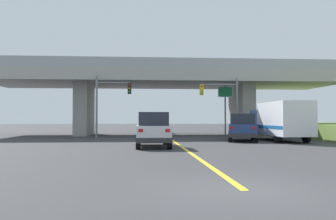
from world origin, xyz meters
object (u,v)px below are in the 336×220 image
Objects in this scene: traffic_signal_nearside at (224,99)px; highway_sign at (225,99)px; box_truck at (280,120)px; suv_lead at (153,130)px; suv_crossing at (242,127)px; sedan_oncoming at (155,124)px; traffic_signal_farside at (109,98)px.

traffic_signal_nearside reaches higher than highway_sign.
suv_lead is at bearing -152.55° from box_truck.
suv_crossing is at bearing -89.56° from traffic_signal_nearside.
highway_sign is at bearing -46.68° from sedan_oncoming.
traffic_signal_nearside is at bearing -105.68° from highway_sign.
suv_crossing is 2.92m from box_truck.
box_truck is 17.85m from sedan_oncoming.
suv_lead is 0.87× the size of traffic_signal_nearside.
sedan_oncoming is 11.04m from traffic_signal_farside.
box_truck is at bearing -75.79° from highway_sign.
traffic_signal_farside is at bearing -179.46° from traffic_signal_nearside.
suv_crossing is at bearing 177.57° from box_truck.
suv_lead is 0.95× the size of suv_crossing.
sedan_oncoming is at bearing 87.58° from suv_lead.
box_truck is 14.48m from traffic_signal_farside.
highway_sign is (-2.15, 8.50, 2.05)m from box_truck.
box_truck is 9.01m from highway_sign.
box_truck is 1.37× the size of traffic_signal_nearside.
suv_crossing and sedan_oncoming have the same top height.
traffic_signal_farside is (-4.39, -9.83, 2.46)m from sedan_oncoming.
traffic_signal_nearside is (6.73, 10.81, 2.42)m from suv_lead.
highway_sign is at bearing 61.00° from suv_lead.
traffic_signal_farside is at bearing -114.09° from sedan_oncoming.
suv_lead and suv_crossing have the same top height.
highway_sign is at bearing 98.95° from suv_crossing.
suv_crossing is 6.17m from traffic_signal_nearside.
traffic_signal_farside reaches higher than traffic_signal_nearside.
suv_crossing is 11.97m from traffic_signal_farside.
box_truck is at bearing -63.34° from traffic_signal_nearside.
traffic_signal_nearside is at bearing 104.27° from suv_crossing.
traffic_signal_farside is 11.37m from highway_sign.
traffic_signal_nearside reaches higher than sedan_oncoming.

